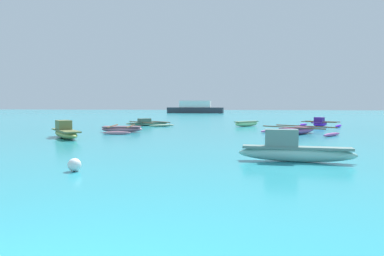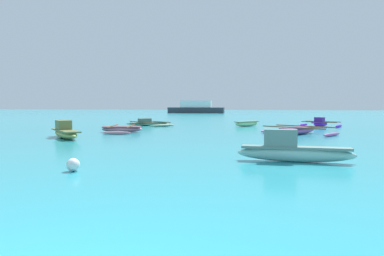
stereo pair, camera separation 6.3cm
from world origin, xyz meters
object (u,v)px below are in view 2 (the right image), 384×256
at_px(moored_boat_5, 320,123).
at_px(moored_boat_6, 149,123).
at_px(moored_boat_3, 292,150).
at_px(moored_boat_4, 65,132).
at_px(moored_boat_1, 122,129).
at_px(moored_boat_2, 299,130).
at_px(distant_ferry, 196,108).
at_px(moored_boat_0, 247,123).
at_px(mooring_buoy_0, 73,165).

bearing_deg(moored_boat_5, moored_boat_6, 124.71).
xyz_separation_m(moored_boat_3, moored_boat_4, (-11.16, 5.75, -0.02)).
distance_m(moored_boat_1, moored_boat_5, 16.26).
relative_size(moored_boat_1, moored_boat_2, 0.82).
distance_m(moored_boat_3, distant_ferry, 64.91).
xyz_separation_m(moored_boat_0, moored_boat_6, (-8.33, -0.45, -0.03)).
relative_size(moored_boat_0, distant_ferry, 0.18).
xyz_separation_m(moored_boat_1, distant_ferry, (-4.38, 53.39, 0.89)).
bearing_deg(moored_boat_4, moored_boat_5, 86.34).
height_order(moored_boat_5, distant_ferry, distant_ferry).
distance_m(moored_boat_1, mooring_buoy_0, 13.19).
height_order(moored_boat_3, mooring_buoy_0, moored_boat_3).
xyz_separation_m(moored_boat_3, moored_boat_6, (-10.17, 17.23, -0.15)).
relative_size(moored_boat_4, moored_boat_5, 0.92).
xyz_separation_m(moored_boat_2, moored_boat_6, (-11.63, 6.66, -0.02)).
bearing_deg(moored_boat_6, moored_boat_2, -77.05).
distance_m(moored_boat_0, moored_boat_5, 6.04).
height_order(moored_boat_5, moored_boat_6, moored_boat_5).
bearing_deg(distant_ferry, moored_boat_5, -67.91).
bearing_deg(distant_ferry, moored_boat_4, -87.13).
bearing_deg(moored_boat_5, moored_boat_3, -163.20).
distance_m(moored_boat_2, mooring_buoy_0, 15.15).
xyz_separation_m(moored_boat_5, mooring_buoy_0, (-10.04, -21.25, -0.08)).
bearing_deg(distant_ferry, moored_boat_6, -85.20).
height_order(moored_boat_3, moored_boat_5, moored_boat_3).
bearing_deg(moored_boat_6, moored_boat_4, -142.18).
bearing_deg(moored_boat_4, moored_boat_3, 19.09).
height_order(moored_boat_1, distant_ferry, distant_ferry).
height_order(mooring_buoy_0, distant_ferry, distant_ferry).
height_order(moored_boat_6, distant_ferry, distant_ferry).
relative_size(moored_boat_5, mooring_buoy_0, 9.73).
height_order(moored_boat_5, mooring_buoy_0, moored_boat_5).
bearing_deg(moored_boat_1, mooring_buoy_0, -85.30).
bearing_deg(moored_boat_6, moored_boat_5, -41.85).
xyz_separation_m(moored_boat_1, moored_boat_6, (-0.50, 7.25, -0.01)).
bearing_deg(mooring_buoy_0, moored_boat_6, 102.09).
distance_m(moored_boat_0, moored_boat_1, 10.98).
bearing_deg(moored_boat_5, distant_ferry, 51.40).
xyz_separation_m(moored_boat_0, mooring_buoy_0, (-4.06, -20.35, -0.06)).
relative_size(moored_boat_2, distant_ferry, 0.38).
bearing_deg(distant_ferry, moored_boat_3, -77.50).
bearing_deg(moored_boat_5, moored_boat_1, 151.27).
relative_size(moored_boat_0, mooring_buoy_0, 6.42).
height_order(moored_boat_1, moored_boat_6, moored_boat_6).
height_order(moored_boat_0, moored_boat_1, moored_boat_1).
xyz_separation_m(moored_boat_3, mooring_buoy_0, (-5.91, -2.67, -0.18)).
distance_m(mooring_buoy_0, distant_ferry, 66.55).
bearing_deg(moored_boat_2, moored_boat_6, 95.43).
relative_size(moored_boat_3, moored_boat_4, 1.13).
height_order(moored_boat_3, distant_ferry, distant_ferry).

